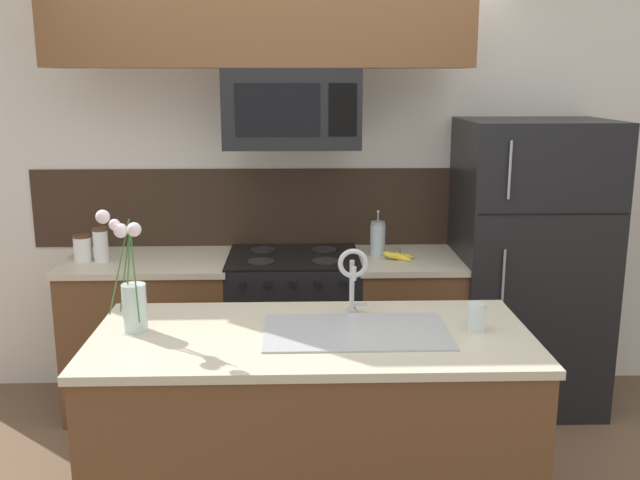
{
  "coord_description": "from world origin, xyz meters",
  "views": [
    {
      "loc": [
        0.03,
        -3.12,
        1.94
      ],
      "look_at": [
        0.14,
        0.27,
        1.16
      ],
      "focal_mm": 40.0,
      "sensor_mm": 36.0,
      "label": 1
    }
  ],
  "objects_px": {
    "refrigerator": "(527,265)",
    "storage_jar_medium": "(101,244)",
    "drinking_glass": "(476,317)",
    "sink_faucet": "(353,272)",
    "french_press": "(378,238)",
    "flower_vase": "(131,293)",
    "microwave": "(292,108)",
    "banana_bunch": "(399,256)",
    "storage_jar_tall": "(83,248)",
    "stove_range": "(294,331)"
  },
  "relations": [
    {
      "from": "stove_range",
      "to": "french_press",
      "type": "xyz_separation_m",
      "value": [
        0.5,
        0.06,
        0.55
      ]
    },
    {
      "from": "drinking_glass",
      "to": "storage_jar_tall",
      "type": "bearing_deg",
      "value": 148.29
    },
    {
      "from": "french_press",
      "to": "drinking_glass",
      "type": "height_order",
      "value": "french_press"
    },
    {
      "from": "sink_faucet",
      "to": "refrigerator",
      "type": "bearing_deg",
      "value": 43.26
    },
    {
      "from": "french_press",
      "to": "storage_jar_medium",
      "type": "bearing_deg",
      "value": -176.42
    },
    {
      "from": "stove_range",
      "to": "storage_jar_tall",
      "type": "height_order",
      "value": "storage_jar_tall"
    },
    {
      "from": "refrigerator",
      "to": "banana_bunch",
      "type": "bearing_deg",
      "value": -174.14
    },
    {
      "from": "microwave",
      "to": "refrigerator",
      "type": "distance_m",
      "value": 1.66
    },
    {
      "from": "storage_jar_medium",
      "to": "sink_faucet",
      "type": "xyz_separation_m",
      "value": [
        1.36,
        -0.99,
        0.1
      ]
    },
    {
      "from": "stove_range",
      "to": "microwave",
      "type": "xyz_separation_m",
      "value": [
        0.0,
        -0.02,
        1.31
      ]
    },
    {
      "from": "storage_jar_tall",
      "to": "sink_faucet",
      "type": "xyz_separation_m",
      "value": [
        1.47,
        -1.01,
        0.12
      ]
    },
    {
      "from": "microwave",
      "to": "flower_vase",
      "type": "xyz_separation_m",
      "value": [
        -0.65,
        -1.18,
        -0.69
      ]
    },
    {
      "from": "storage_jar_tall",
      "to": "sink_faucet",
      "type": "distance_m",
      "value": 1.79
    },
    {
      "from": "banana_bunch",
      "to": "flower_vase",
      "type": "relative_size",
      "value": 0.38
    },
    {
      "from": "refrigerator",
      "to": "storage_jar_medium",
      "type": "xyz_separation_m",
      "value": [
        -2.48,
        -0.06,
        0.16
      ]
    },
    {
      "from": "microwave",
      "to": "drinking_glass",
      "type": "xyz_separation_m",
      "value": [
        0.77,
        -1.22,
        -0.8
      ]
    },
    {
      "from": "banana_bunch",
      "to": "drinking_glass",
      "type": "height_order",
      "value": "drinking_glass"
    },
    {
      "from": "stove_range",
      "to": "french_press",
      "type": "relative_size",
      "value": 3.48
    },
    {
      "from": "drinking_glass",
      "to": "flower_vase",
      "type": "height_order",
      "value": "flower_vase"
    },
    {
      "from": "storage_jar_tall",
      "to": "sink_faucet",
      "type": "height_order",
      "value": "sink_faucet"
    },
    {
      "from": "microwave",
      "to": "banana_bunch",
      "type": "distance_m",
      "value": 1.03
    },
    {
      "from": "french_press",
      "to": "flower_vase",
      "type": "distance_m",
      "value": 1.71
    },
    {
      "from": "refrigerator",
      "to": "drinking_glass",
      "type": "bearing_deg",
      "value": -116.25
    },
    {
      "from": "sink_faucet",
      "to": "drinking_glass",
      "type": "relative_size",
      "value": 2.62
    },
    {
      "from": "microwave",
      "to": "storage_jar_tall",
      "type": "relative_size",
      "value": 4.96
    },
    {
      "from": "banana_bunch",
      "to": "storage_jar_tall",
      "type": "bearing_deg",
      "value": 178.78
    },
    {
      "from": "drinking_glass",
      "to": "storage_jar_medium",
      "type": "bearing_deg",
      "value": 147.21
    },
    {
      "from": "storage_jar_tall",
      "to": "flower_vase",
      "type": "xyz_separation_m",
      "value": [
        0.55,
        -1.18,
        0.09
      ]
    },
    {
      "from": "storage_jar_tall",
      "to": "banana_bunch",
      "type": "distance_m",
      "value": 1.81
    },
    {
      "from": "sink_faucet",
      "to": "flower_vase",
      "type": "bearing_deg",
      "value": -169.54
    },
    {
      "from": "stove_range",
      "to": "microwave",
      "type": "bearing_deg",
      "value": -89.84
    },
    {
      "from": "storage_jar_medium",
      "to": "french_press",
      "type": "distance_m",
      "value": 1.59
    },
    {
      "from": "microwave",
      "to": "drinking_glass",
      "type": "height_order",
      "value": "microwave"
    },
    {
      "from": "microwave",
      "to": "flower_vase",
      "type": "relative_size",
      "value": 1.47
    },
    {
      "from": "refrigerator",
      "to": "sink_faucet",
      "type": "bearing_deg",
      "value": -136.74
    },
    {
      "from": "storage_jar_medium",
      "to": "sink_faucet",
      "type": "relative_size",
      "value": 0.64
    },
    {
      "from": "refrigerator",
      "to": "french_press",
      "type": "bearing_deg",
      "value": 177.42
    },
    {
      "from": "storage_jar_tall",
      "to": "french_press",
      "type": "height_order",
      "value": "french_press"
    },
    {
      "from": "storage_jar_medium",
      "to": "drinking_glass",
      "type": "height_order",
      "value": "storage_jar_medium"
    },
    {
      "from": "banana_bunch",
      "to": "sink_faucet",
      "type": "height_order",
      "value": "sink_faucet"
    },
    {
      "from": "microwave",
      "to": "refrigerator",
      "type": "xyz_separation_m",
      "value": [
        1.38,
        0.04,
        -0.92
      ]
    },
    {
      "from": "banana_bunch",
      "to": "flower_vase",
      "type": "xyz_separation_m",
      "value": [
        -1.26,
        -1.14,
        0.14
      ]
    },
    {
      "from": "sink_faucet",
      "to": "storage_jar_medium",
      "type": "bearing_deg",
      "value": 143.91
    },
    {
      "from": "storage_jar_tall",
      "to": "banana_bunch",
      "type": "height_order",
      "value": "storage_jar_tall"
    },
    {
      "from": "refrigerator",
      "to": "drinking_glass",
      "type": "relative_size",
      "value": 14.57
    },
    {
      "from": "french_press",
      "to": "flower_vase",
      "type": "relative_size",
      "value": 0.53
    },
    {
      "from": "refrigerator",
      "to": "banana_bunch",
      "type": "relative_size",
      "value": 8.91
    },
    {
      "from": "refrigerator",
      "to": "storage_jar_tall",
      "type": "distance_m",
      "value": 2.59
    },
    {
      "from": "refrigerator",
      "to": "stove_range",
      "type": "bearing_deg",
      "value": -179.17
    },
    {
      "from": "drinking_glass",
      "to": "banana_bunch",
      "type": "bearing_deg",
      "value": 97.7
    }
  ]
}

